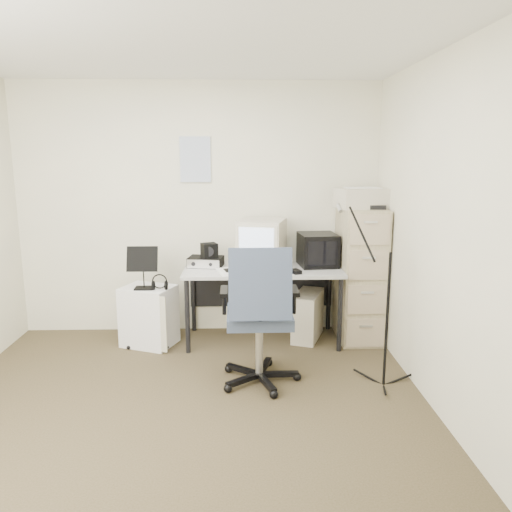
{
  "coord_description": "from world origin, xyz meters",
  "views": [
    {
      "loc": [
        0.42,
        -3.21,
        1.8
      ],
      "look_at": [
        0.55,
        0.95,
        0.95
      ],
      "focal_mm": 35.0,
      "sensor_mm": 36.0,
      "label": 1
    }
  ],
  "objects_px": {
    "office_chair": "(259,314)",
    "side_cart": "(149,316)",
    "filing_cabinet": "(360,275)",
    "desk": "(263,304)"
  },
  "relations": [
    {
      "from": "office_chair",
      "to": "side_cart",
      "type": "distance_m",
      "value": 1.36
    },
    {
      "from": "desk",
      "to": "office_chair",
      "type": "relative_size",
      "value": 1.32
    },
    {
      "from": "filing_cabinet",
      "to": "office_chair",
      "type": "distance_m",
      "value": 1.39
    },
    {
      "from": "side_cart",
      "to": "desk",
      "type": "bearing_deg",
      "value": 25.46
    },
    {
      "from": "desk",
      "to": "filing_cabinet",
      "type": "bearing_deg",
      "value": 1.81
    },
    {
      "from": "side_cart",
      "to": "office_chair",
      "type": "bearing_deg",
      "value": -17.89
    },
    {
      "from": "filing_cabinet",
      "to": "desk",
      "type": "height_order",
      "value": "filing_cabinet"
    },
    {
      "from": "desk",
      "to": "side_cart",
      "type": "bearing_deg",
      "value": -176.12
    },
    {
      "from": "filing_cabinet",
      "to": "side_cart",
      "type": "relative_size",
      "value": 2.28
    },
    {
      "from": "filing_cabinet",
      "to": "office_chair",
      "type": "height_order",
      "value": "filing_cabinet"
    }
  ]
}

